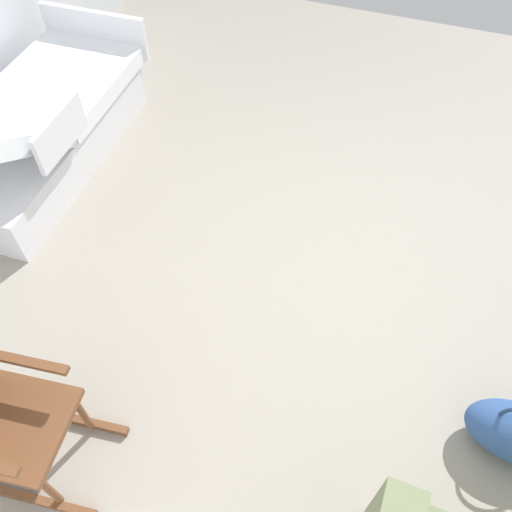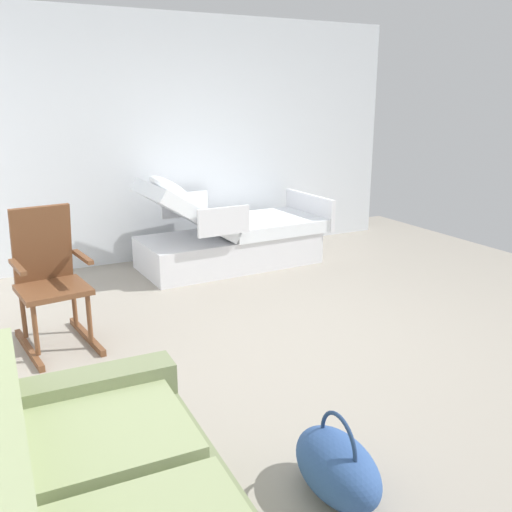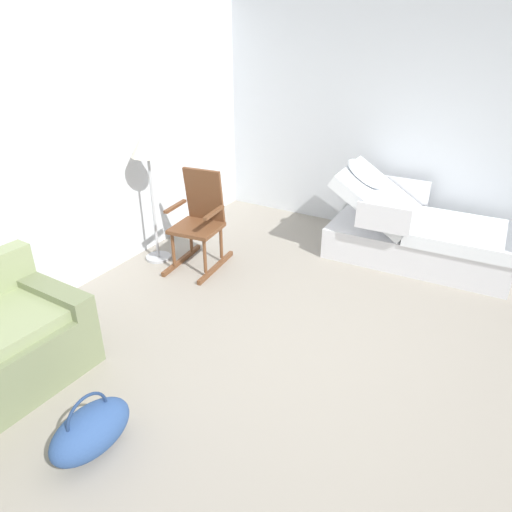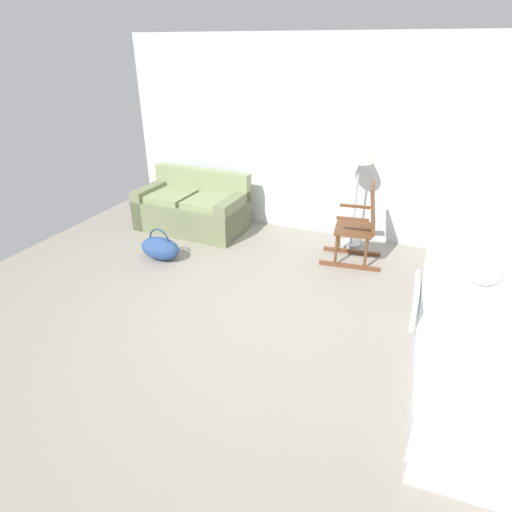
% 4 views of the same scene
% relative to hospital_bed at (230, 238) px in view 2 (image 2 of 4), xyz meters
% --- Properties ---
extents(ground_plane, '(6.90, 6.90, 0.00)m').
position_rel_hospital_bed_xyz_m(ground_plane, '(-2.12, 0.24, -0.31)').
color(ground_plane, gray).
extents(side_wall, '(0.10, 5.37, 2.70)m').
position_rel_hospital_bed_xyz_m(side_wall, '(0.69, 0.24, 1.04)').
color(side_wall, silver).
rests_on(side_wall, ground).
extents(hospital_bed, '(1.06, 2.09, 1.10)m').
position_rel_hospital_bed_xyz_m(hospital_bed, '(0.00, 0.00, 0.00)').
color(hospital_bed, silver).
rests_on(hospital_bed, ground).
extents(rocking_chair, '(0.81, 0.56, 1.05)m').
position_rel_hospital_bed_xyz_m(rocking_chair, '(-1.26, 2.06, 0.19)').
color(rocking_chair, brown).
rests_on(rocking_chair, ground).
extents(duffel_bag, '(0.58, 0.35, 0.43)m').
position_rel_hospital_bed_xyz_m(duffel_bag, '(-3.67, 1.14, -0.16)').
color(duffel_bag, '#2D4C84').
rests_on(duffel_bag, ground).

